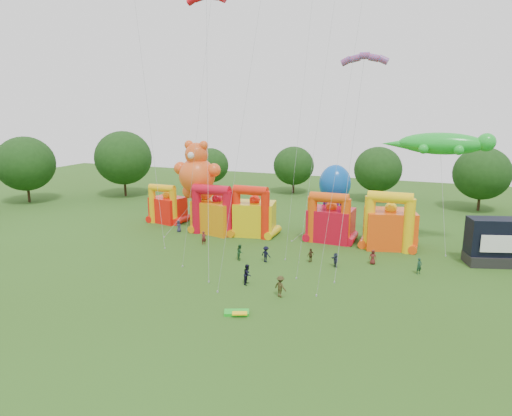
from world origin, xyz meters
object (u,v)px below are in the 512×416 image
(spectator_0, at_px, (179,226))
(spectator_4, at_px, (311,255))
(stage_trailer, at_px, (506,243))
(bouncy_castle_2, at_px, (254,216))
(teddy_bear_kite, at_px, (193,183))
(octopus_kite, at_px, (325,204))
(gecko_kite, at_px, (442,172))
(bouncy_castle_0, at_px, (167,207))

(spectator_0, bearing_deg, spectator_4, -13.30)
(stage_trailer, bearing_deg, spectator_0, -177.93)
(bouncy_castle_2, bearing_deg, teddy_bear_kite, -178.78)
(stage_trailer, relative_size, spectator_4, 5.38)
(teddy_bear_kite, xyz_separation_m, spectator_4, (18.33, -7.55, -5.62))
(bouncy_castle_2, bearing_deg, octopus_kite, 24.38)
(gecko_kite, bearing_deg, bouncy_castle_2, -172.12)
(spectator_0, bearing_deg, bouncy_castle_0, 138.69)
(stage_trailer, xyz_separation_m, spectator_4, (-19.27, -6.76, -1.65))
(stage_trailer, distance_m, spectator_0, 38.84)
(gecko_kite, relative_size, octopus_kite, 1.50)
(stage_trailer, bearing_deg, bouncy_castle_2, 178.07)
(bouncy_castle_2, height_order, spectator_0, bouncy_castle_2)
(gecko_kite, height_order, spectator_4, gecko_kite)
(teddy_bear_kite, bearing_deg, bouncy_castle_2, 1.22)
(bouncy_castle_0, bearing_deg, bouncy_castle_2, -6.82)
(teddy_bear_kite, xyz_separation_m, octopus_kite, (17.08, 3.98, -2.42))
(teddy_bear_kite, distance_m, spectator_0, 6.11)
(gecko_kite, xyz_separation_m, spectator_4, (-12.53, -10.80, -8.30))
(gecko_kite, bearing_deg, bouncy_castle_0, -177.84)
(teddy_bear_kite, height_order, gecko_kite, gecko_kite)
(bouncy_castle_2, distance_m, spectator_0, 10.31)
(bouncy_castle_0, distance_m, octopus_kite, 22.74)
(bouncy_castle_0, distance_m, stage_trailer, 43.18)
(gecko_kite, relative_size, spectator_4, 8.87)
(stage_trailer, distance_m, teddy_bear_kite, 37.82)
(teddy_bear_kite, bearing_deg, spectator_0, -118.32)
(bouncy_castle_2, relative_size, stage_trailer, 0.81)
(gecko_kite, height_order, octopus_kite, gecko_kite)
(bouncy_castle_2, xyz_separation_m, gecko_kite, (22.17, 3.07, 6.52))
(stage_trailer, relative_size, gecko_kite, 0.61)
(bouncy_castle_2, height_order, gecko_kite, gecko_kite)
(bouncy_castle_0, distance_m, teddy_bear_kite, 7.17)
(octopus_kite, bearing_deg, spectator_0, -161.32)
(bouncy_castle_2, distance_m, octopus_kite, 9.31)
(bouncy_castle_2, height_order, spectator_4, bouncy_castle_2)
(spectator_4, bearing_deg, stage_trailer, 141.15)
(octopus_kite, bearing_deg, stage_trailer, -13.08)
(stage_trailer, bearing_deg, teddy_bear_kite, 178.80)
(bouncy_castle_0, distance_m, spectator_4, 25.67)
(octopus_kite, bearing_deg, bouncy_castle_2, -155.62)
(spectator_0, bearing_deg, stage_trailer, 4.12)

